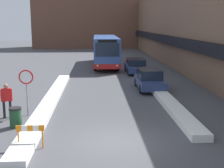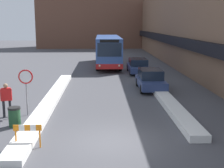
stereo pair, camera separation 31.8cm
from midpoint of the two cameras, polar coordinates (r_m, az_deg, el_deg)
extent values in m
plane|color=#47474C|center=(13.14, -0.15, -10.55)|extent=(160.00, 160.00, 0.00)
cube|color=brown|center=(37.73, 13.57, 10.23)|extent=(5.00, 60.00, 9.05)
cube|color=black|center=(37.09, 9.35, 8.10)|extent=(0.50, 60.00, 0.90)
cube|color=brown|center=(64.87, -2.49, 12.57)|extent=(26.00, 8.00, 13.25)
cube|color=silver|center=(19.61, -11.70, -3.06)|extent=(0.90, 17.76, 0.28)
cube|color=silver|center=(20.75, 8.79, -2.11)|extent=(0.90, 15.74, 0.33)
cube|color=#335193|center=(36.12, -1.47, 6.38)|extent=(2.63, 12.23, 2.89)
cube|color=red|center=(36.23, -1.46, 4.50)|extent=(2.65, 12.25, 0.51)
cube|color=#192333|center=(36.09, -1.47, 7.02)|extent=(2.65, 11.25, 0.79)
cube|color=#192333|center=(29.98, -1.16, 6.26)|extent=(2.31, 0.03, 1.30)
cube|color=black|center=(29.92, -1.17, 7.85)|extent=(1.84, 0.03, 0.28)
sphere|color=#F2EAC6|center=(30.12, -2.95, 3.35)|extent=(0.20, 0.20, 0.20)
sphere|color=#F2EAC6|center=(30.18, 0.65, 3.38)|extent=(0.20, 0.20, 0.20)
cylinder|color=black|center=(32.48, -3.39, 3.43)|extent=(0.28, 1.13, 1.13)
cylinder|color=black|center=(32.55, 0.83, 3.47)|extent=(0.28, 1.13, 1.13)
cylinder|color=black|center=(40.01, -3.32, 4.86)|extent=(0.28, 1.13, 1.13)
cylinder|color=black|center=(40.06, 0.11, 4.88)|extent=(0.28, 1.13, 1.13)
cube|color=navy|center=(23.26, 6.49, 0.32)|extent=(1.80, 4.30, 0.58)
cube|color=#192333|center=(23.25, 6.48, 1.90)|extent=(1.59, 2.36, 0.68)
cylinder|color=black|center=(22.17, 9.13, -0.88)|extent=(0.20, 0.64, 0.64)
cylinder|color=black|center=(21.89, 4.92, -0.93)|extent=(0.20, 0.64, 0.64)
cylinder|color=black|center=(24.73, 7.86, 0.39)|extent=(0.20, 0.64, 0.64)
cylinder|color=black|center=(24.48, 4.07, 0.35)|extent=(0.20, 0.64, 0.64)
cube|color=navy|center=(31.02, 4.10, 2.97)|extent=(1.89, 4.70, 0.54)
cube|color=#192333|center=(31.06, 4.09, 4.08)|extent=(1.67, 2.59, 0.64)
cylinder|color=black|center=(29.75, 6.10, 2.19)|extent=(0.20, 0.61, 0.61)
cylinder|color=black|center=(29.52, 2.77, 2.17)|extent=(0.20, 0.61, 0.61)
cylinder|color=black|center=(32.60, 5.30, 2.97)|extent=(0.20, 0.61, 0.61)
cylinder|color=black|center=(32.39, 2.26, 2.96)|extent=(0.20, 0.61, 0.61)
cylinder|color=gray|center=(17.06, -15.81, -1.57)|extent=(0.07, 0.07, 2.47)
cylinder|color=red|center=(16.89, -15.98, 1.24)|extent=(0.76, 0.03, 0.76)
cylinder|color=white|center=(16.87, -15.99, 1.24)|extent=(0.62, 0.02, 0.62)
cylinder|color=#232328|center=(17.22, -19.62, -4.41)|extent=(0.13, 0.13, 0.88)
cylinder|color=#232328|center=(17.21, -18.58, -4.34)|extent=(0.13, 0.13, 0.88)
cube|color=red|center=(17.03, -19.26, -1.86)|extent=(0.52, 0.35, 0.66)
sphere|color=#9E7556|center=(16.94, -19.36, -0.37)|extent=(0.24, 0.24, 0.24)
cylinder|color=red|center=(17.04, -20.06, -2.02)|extent=(0.10, 0.10, 0.63)
cylinder|color=red|center=(17.04, -18.45, -1.92)|extent=(0.10, 0.10, 0.63)
cylinder|color=#234C2D|center=(15.53, -17.78, -6.01)|extent=(0.56, 0.56, 0.85)
cylinder|color=black|center=(15.40, -17.88, -4.31)|extent=(0.59, 0.59, 0.10)
cylinder|color=orange|center=(12.95, -17.40, -9.74)|extent=(0.06, 0.06, 0.70)
cylinder|color=orange|center=(12.75, -13.27, -9.85)|extent=(0.06, 0.06, 0.70)
cube|color=orange|center=(12.79, -17.41, -7.77)|extent=(0.22, 0.04, 0.24)
cube|color=white|center=(12.74, -16.44, -7.79)|extent=(0.22, 0.04, 0.24)
cube|color=orange|center=(12.69, -15.46, -7.82)|extent=(0.22, 0.04, 0.24)
cube|color=white|center=(12.64, -14.48, -7.83)|extent=(0.22, 0.04, 0.24)
cube|color=orange|center=(12.60, -13.49, -7.85)|extent=(0.22, 0.04, 0.24)
camera|label=1|loc=(0.16, -90.49, -0.09)|focal=50.00mm
camera|label=2|loc=(0.16, 89.51, 0.09)|focal=50.00mm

